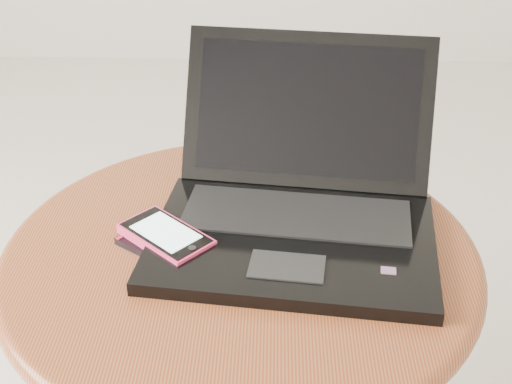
{
  "coord_description": "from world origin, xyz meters",
  "views": [
    {
      "loc": [
        0.1,
        -0.87,
        1.06
      ],
      "look_at": [
        0.07,
        -0.05,
        0.57
      ],
      "focal_mm": 49.58,
      "sensor_mm": 36.0,
      "label": 1
    }
  ],
  "objects": [
    {
      "name": "table",
      "position": [
        0.05,
        -0.09,
        0.4
      ],
      "size": [
        0.65,
        0.65,
        0.51
      ],
      "color": "#502410",
      "rests_on": "ground"
    },
    {
      "name": "laptop",
      "position": [
        0.13,
        -0.04,
        0.55
      ],
      "size": [
        0.41,
        0.41,
        0.22
      ],
      "color": "black",
      "rests_on": "table"
    },
    {
      "name": "phone_pink",
      "position": [
        -0.05,
        -0.1,
        0.53
      ],
      "size": [
        0.14,
        0.14,
        0.02
      ],
      "color": "#EF3364",
      "rests_on": "phone_black"
    },
    {
      "name": "phone_black",
      "position": [
        -0.05,
        -0.1,
        0.52
      ],
      "size": [
        0.13,
        0.12,
        0.01
      ],
      "color": "black",
      "rests_on": "table"
    }
  ]
}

